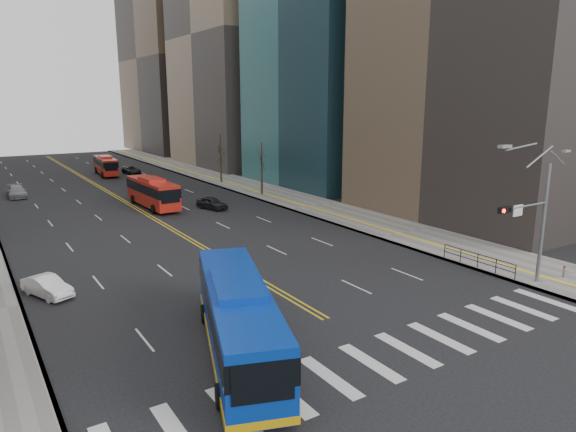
{
  "coord_description": "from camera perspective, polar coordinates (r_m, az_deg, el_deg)",
  "views": [
    {
      "loc": [
        -16.15,
        -16.19,
        11.92
      ],
      "look_at": [
        0.71,
        10.04,
        4.84
      ],
      "focal_mm": 32.0,
      "sensor_mm": 36.0,
      "label": 1
    }
  ],
  "objects": [
    {
      "name": "pedestrian_railing",
      "position": [
        39.28,
        20.34,
        -4.45
      ],
      "size": [
        0.06,
        6.06,
        1.02
      ],
      "color": "black",
      "rests_on": "sidewalk_right"
    },
    {
      "name": "sidewalk_right",
      "position": [
        70.83,
        -3.88,
        3.13
      ],
      "size": [
        7.0,
        130.0,
        0.15
      ],
      "primitive_type": "cube",
      "color": "gray",
      "rests_on": "ground"
    },
    {
      "name": "blue_bus",
      "position": [
        24.71,
        -5.57,
        -11.05
      ],
      "size": [
        6.89,
        13.08,
        3.74
      ],
      "color": "#0A32A3",
      "rests_on": "ground"
    },
    {
      "name": "signal_mast",
      "position": [
        35.72,
        25.41,
        0.12
      ],
      "size": [
        5.37,
        0.37,
        9.39
      ],
      "color": "slate",
      "rests_on": "ground"
    },
    {
      "name": "office_towers",
      "position": [
        87.08,
        -23.06,
        19.74
      ],
      "size": [
        83.0,
        134.0,
        58.0
      ],
      "color": "gray",
      "rests_on": "ground"
    },
    {
      "name": "street_trees",
      "position": [
        52.01,
        -22.54,
        4.02
      ],
      "size": [
        35.2,
        47.2,
        7.6
      ],
      "color": "#32271E",
      "rests_on": "ground"
    },
    {
      "name": "ground",
      "position": [
        25.79,
        11.18,
        -15.01
      ],
      "size": [
        220.0,
        220.0,
        0.0
      ],
      "primitive_type": "plane",
      "color": "black"
    },
    {
      "name": "red_bus_near",
      "position": [
        59.93,
        -14.83,
        2.72
      ],
      "size": [
        2.95,
        10.7,
        3.39
      ],
      "color": "red",
      "rests_on": "ground"
    },
    {
      "name": "car_silver",
      "position": [
        72.57,
        -27.92,
        2.41
      ],
      "size": [
        2.14,
        5.05,
        1.45
      ],
      "primitive_type": "imported",
      "rotation": [
        0.0,
        0.0,
        -0.02
      ],
      "color": "gray",
      "rests_on": "ground"
    },
    {
      "name": "centerline",
      "position": [
        73.97,
        -19.7,
        2.76
      ],
      "size": [
        0.55,
        100.0,
        0.01
      ],
      "color": "gold",
      "rests_on": "ground"
    },
    {
      "name": "car_dark_mid",
      "position": [
        57.83,
        -8.44,
        1.44
      ],
      "size": [
        2.73,
        4.32,
        1.37
      ],
      "primitive_type": "imported",
      "rotation": [
        0.0,
        0.0,
        0.3
      ],
      "color": "black",
      "rests_on": "ground"
    },
    {
      "name": "car_white",
      "position": [
        35.34,
        -25.2,
        -7.1
      ],
      "size": [
        2.75,
        4.08,
        1.27
      ],
      "primitive_type": "imported",
      "rotation": [
        0.0,
        0.0,
        0.4
      ],
      "color": "white",
      "rests_on": "ground"
    },
    {
      "name": "red_bus_far",
      "position": [
        88.39,
        -19.6,
        5.44
      ],
      "size": [
        3.02,
        9.9,
        3.13
      ],
      "color": "red",
      "rests_on": "ground"
    },
    {
      "name": "car_dark_far",
      "position": [
        88.49,
        -16.98,
        4.89
      ],
      "size": [
        2.34,
        4.55,
        1.23
      ],
      "primitive_type": "imported",
      "rotation": [
        0.0,
        0.0,
        0.07
      ],
      "color": "black",
      "rests_on": "ground"
    },
    {
      "name": "crosswalk",
      "position": [
        25.79,
        11.18,
        -14.99
      ],
      "size": [
        26.7,
        4.0,
        0.01
      ],
      "color": "silver",
      "rests_on": "ground"
    }
  ]
}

